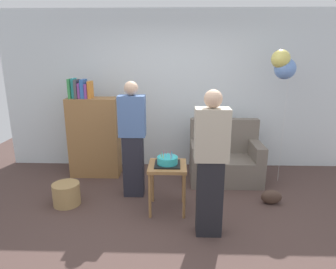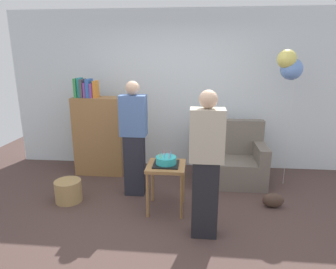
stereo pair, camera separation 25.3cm
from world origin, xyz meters
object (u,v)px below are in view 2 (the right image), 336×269
at_px(side_table, 166,172).
at_px(balloon_bunch, 290,65).
at_px(person_holding_cake, 206,165).
at_px(wicker_basket, 68,191).
at_px(bookshelf, 99,134).
at_px(handbag, 273,200).
at_px(couch, 228,161).
at_px(person_blowing_candles, 134,139).
at_px(birthday_cake, 166,161).

height_order(side_table, balloon_bunch, balloon_bunch).
relative_size(person_holding_cake, wicker_basket, 4.53).
height_order(bookshelf, side_table, bookshelf).
bearing_deg(balloon_bunch, handbag, -108.39).
xyz_separation_m(couch, bookshelf, (-2.13, 0.15, 0.35)).
relative_size(side_table, person_blowing_candles, 0.38).
xyz_separation_m(person_blowing_candles, handbag, (1.90, -0.23, -0.73)).
bearing_deg(side_table, handbag, 7.59).
xyz_separation_m(side_table, wicker_basket, (-1.37, 0.09, -0.38)).
xyz_separation_m(birthday_cake, person_holding_cake, (0.48, -0.51, 0.16)).
height_order(person_holding_cake, handbag, person_holding_cake).
bearing_deg(birthday_cake, wicker_basket, 176.09).
bearing_deg(birthday_cake, person_blowing_candles, 139.82).
relative_size(couch, wicker_basket, 3.06).
distance_m(handbag, balloon_bunch, 1.94).
bearing_deg(person_holding_cake, handbag, -151.42).
bearing_deg(person_blowing_candles, couch, 28.55).
height_order(bookshelf, birthday_cake, bookshelf).
bearing_deg(wicker_basket, balloon_bunch, 17.24).
xyz_separation_m(person_holding_cake, wicker_basket, (-1.84, 0.61, -0.68)).
bearing_deg(birthday_cake, bookshelf, 137.45).
height_order(person_holding_cake, balloon_bunch, balloon_bunch).
relative_size(handbag, balloon_bunch, 0.14).
bearing_deg(side_table, person_blowing_candles, 139.82).
xyz_separation_m(person_holding_cake, handbag, (0.93, 0.70, -0.73)).
xyz_separation_m(person_blowing_candles, person_holding_cake, (0.97, -0.93, 0.00)).
bearing_deg(wicker_basket, bookshelf, 83.30).
distance_m(side_table, person_blowing_candles, 0.72).
height_order(bookshelf, person_holding_cake, person_holding_cake).
bearing_deg(balloon_bunch, person_holding_cake, -127.89).
bearing_deg(bookshelf, wicker_basket, -96.70).
relative_size(bookshelf, wicker_basket, 4.47).
bearing_deg(couch, side_table, -131.85).
bearing_deg(person_blowing_candles, wicker_basket, -153.68).
xyz_separation_m(couch, side_table, (-0.89, -0.99, 0.19)).
relative_size(bookshelf, side_table, 2.58).
relative_size(wicker_basket, handbag, 1.29).
distance_m(side_table, handbag, 1.48).
distance_m(side_table, birthday_cake, 0.15).
relative_size(side_table, person_holding_cake, 0.38).
bearing_deg(couch, person_holding_cake, -105.27).
relative_size(bookshelf, person_holding_cake, 0.99).
xyz_separation_m(bookshelf, person_holding_cake, (1.72, -1.65, 0.14)).
bearing_deg(bookshelf, person_blowing_candles, -44.03).
bearing_deg(wicker_basket, side_table, -3.91).
xyz_separation_m(bookshelf, person_blowing_candles, (0.75, -0.72, 0.14)).
height_order(wicker_basket, balloon_bunch, balloon_bunch).
height_order(birthday_cake, wicker_basket, birthday_cake).
distance_m(birthday_cake, balloon_bunch, 2.29).
xyz_separation_m(side_table, person_blowing_candles, (-0.49, 0.42, 0.31)).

